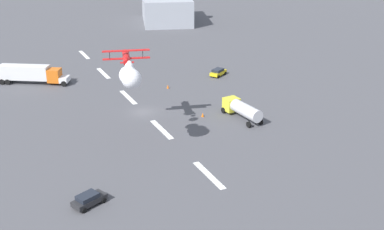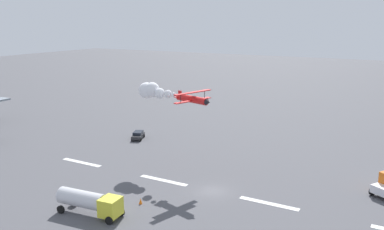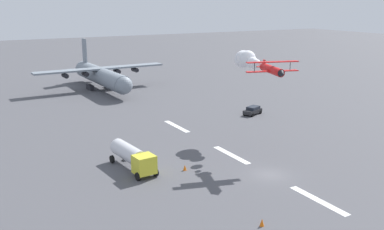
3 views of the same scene
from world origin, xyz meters
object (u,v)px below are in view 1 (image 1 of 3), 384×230
object	(u,v)px
followme_car_yellow	(89,199)
fuel_tanker_truck	(242,109)
stunt_biplane_red	(129,73)
traffic_cone_near	(168,86)
semi_truck_orange	(31,73)
airport_staff_sedan	(218,72)
traffic_cone_far	(203,115)

from	to	relation	value
followme_car_yellow	fuel_tanker_truck	bearing A→B (deg)	116.60
stunt_biplane_red	traffic_cone_near	xyz separation A→B (m)	(-23.00, 15.33, -11.52)
fuel_tanker_truck	traffic_cone_near	distance (m)	20.12
followme_car_yellow	semi_truck_orange	bearing A→B (deg)	178.45
fuel_tanker_truck	traffic_cone_near	bearing A→B (deg)	-165.24
stunt_biplane_red	fuel_tanker_truck	world-z (taller)	stunt_biplane_red
airport_staff_sedan	traffic_cone_near	bearing A→B (deg)	-77.58
fuel_tanker_truck	traffic_cone_far	xyz separation A→B (m)	(-3.50, -5.50, -1.36)
fuel_tanker_truck	traffic_cone_far	world-z (taller)	fuel_tanker_truck
airport_staff_sedan	traffic_cone_far	bearing A→B (deg)	-34.98
stunt_biplane_red	followme_car_yellow	size ratio (longest dim) A/B	3.38
traffic_cone_near	semi_truck_orange	bearing A→B (deg)	-121.87
fuel_tanker_truck	airport_staff_sedan	bearing A→B (deg)	161.14
followme_car_yellow	traffic_cone_far	size ratio (longest dim) A/B	5.98
followme_car_yellow	traffic_cone_far	world-z (taller)	followme_car_yellow
traffic_cone_far	stunt_biplane_red	bearing A→B (deg)	-64.61
stunt_biplane_red	traffic_cone_far	bearing A→B (deg)	115.39
semi_truck_orange	traffic_cone_near	bearing A→B (deg)	58.13
semi_truck_orange	airport_staff_sedan	world-z (taller)	semi_truck_orange
semi_truck_orange	followme_car_yellow	world-z (taller)	semi_truck_orange
semi_truck_orange	traffic_cone_near	world-z (taller)	semi_truck_orange
stunt_biplane_red	fuel_tanker_truck	xyz separation A→B (m)	(-3.60, 20.45, -10.16)
stunt_biplane_red	followme_car_yellow	bearing A→B (deg)	-39.70
airport_staff_sedan	traffic_cone_near	size ratio (longest dim) A/B	6.01
stunt_biplane_red	airport_staff_sedan	xyz separation A→B (m)	(-25.80, 28.03, -11.08)
stunt_biplane_red	traffic_cone_near	bearing A→B (deg)	146.31
airport_staff_sedan	traffic_cone_far	xyz separation A→B (m)	(18.71, -13.09, -0.44)
fuel_tanker_truck	traffic_cone_near	world-z (taller)	fuel_tanker_truck
semi_truck_orange	fuel_tanker_truck	bearing A→B (deg)	40.04
followme_car_yellow	airport_staff_sedan	size ratio (longest dim) A/B	0.99
semi_truck_orange	traffic_cone_far	world-z (taller)	semi_truck_orange
followme_car_yellow	airport_staff_sedan	distance (m)	52.77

